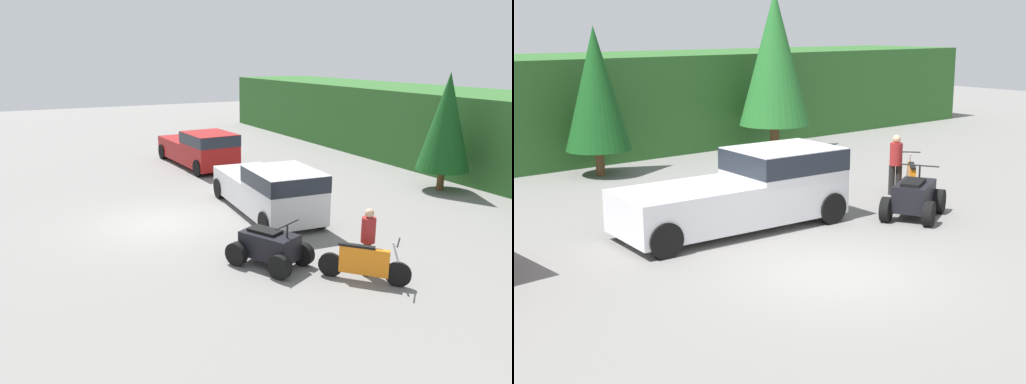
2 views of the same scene
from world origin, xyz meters
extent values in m
plane|color=slate|center=(0.00, 0.00, 0.00)|extent=(80.00, 80.00, 0.00)
cube|color=#2D6028|center=(0.00, 16.00, 1.83)|extent=(44.00, 6.00, 3.67)
cylinder|color=brown|center=(0.97, 11.55, 0.43)|extent=(0.29, 0.29, 0.86)
cone|color=#144719|center=(0.97, 11.55, 2.80)|extent=(2.09, 2.09, 3.90)
cylinder|color=brown|center=(8.07, 11.15, 0.54)|extent=(0.36, 0.36, 1.09)
cone|color=#236628|center=(8.07, 11.15, 3.57)|extent=(2.66, 2.66, 4.96)
cube|color=silver|center=(1.90, 3.63, 1.02)|extent=(2.65, 2.20, 1.62)
cube|color=#1E232D|center=(1.90, 3.63, 1.55)|extent=(2.67, 2.22, 0.52)
cube|color=silver|center=(-0.88, 3.84, 0.69)|extent=(3.21, 2.24, 0.96)
cylinder|color=black|center=(2.71, 4.50, 0.39)|extent=(0.80, 0.34, 0.78)
cylinder|color=black|center=(2.58, 2.65, 0.39)|extent=(0.80, 0.34, 0.78)
cylinder|color=black|center=(-1.84, 4.83, 0.39)|extent=(0.80, 0.34, 0.78)
cylinder|color=black|center=(-1.98, 2.99, 0.39)|extent=(0.80, 0.34, 0.78)
cylinder|color=black|center=(7.07, 3.86, 0.31)|extent=(0.52, 0.49, 0.62)
cylinder|color=black|center=(5.87, 2.74, 0.31)|extent=(0.52, 0.49, 0.62)
cube|color=orange|center=(6.47, 3.30, 0.53)|extent=(0.99, 0.94, 0.68)
cylinder|color=#B7B7BC|center=(7.04, 3.83, 0.71)|extent=(0.25, 0.24, 0.78)
cylinder|color=black|center=(7.04, 3.83, 1.12)|extent=(0.43, 0.46, 0.04)
cube|color=black|center=(6.32, 3.16, 0.90)|extent=(0.74, 0.71, 0.06)
cylinder|color=black|center=(4.98, 2.48, 0.31)|extent=(0.66, 0.47, 0.62)
cylinder|color=black|center=(5.44, 1.53, 0.31)|extent=(0.66, 0.47, 0.62)
cylinder|color=black|center=(3.72, 1.87, 0.31)|extent=(0.66, 0.47, 0.62)
cylinder|color=black|center=(4.19, 0.92, 0.31)|extent=(0.66, 0.47, 0.62)
cube|color=black|center=(4.58, 1.70, 0.56)|extent=(1.69, 1.39, 0.65)
cylinder|color=black|center=(5.07, 1.94, 1.06)|extent=(0.07, 0.07, 0.35)
cylinder|color=black|center=(5.07, 1.94, 1.24)|extent=(0.47, 0.91, 0.04)
cube|color=black|center=(4.44, 1.63, 0.93)|extent=(0.98, 0.80, 0.08)
cylinder|color=black|center=(6.09, 3.70, 0.43)|extent=(0.25, 0.25, 0.86)
cylinder|color=black|center=(6.24, 3.57, 0.43)|extent=(0.25, 0.25, 0.86)
cylinder|color=maroon|center=(6.17, 3.63, 1.18)|extent=(0.50, 0.50, 0.64)
sphere|color=tan|center=(6.17, 3.63, 1.62)|extent=(0.33, 0.33, 0.23)
camera|label=1|loc=(15.38, -4.06, 5.37)|focal=35.00mm
camera|label=2|loc=(-9.50, -9.25, 4.71)|focal=50.00mm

